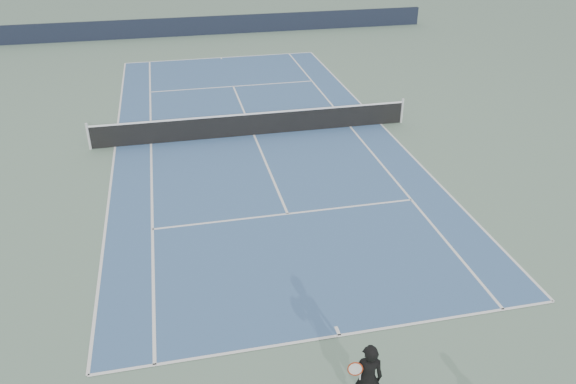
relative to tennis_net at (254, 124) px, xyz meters
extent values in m
plane|color=slate|center=(0.00, 0.00, -0.50)|extent=(80.00, 80.00, 0.00)
cube|color=#3B5D8C|center=(0.00, 0.00, -0.50)|extent=(10.97, 23.77, 0.01)
cylinder|color=silver|center=(-6.40, 0.00, 0.03)|extent=(0.10, 0.10, 1.07)
cylinder|color=silver|center=(6.40, 0.00, 0.03)|extent=(0.10, 0.10, 1.07)
cube|color=black|center=(0.00, 0.00, -0.04)|extent=(12.80, 0.03, 0.90)
cube|color=white|center=(0.00, 0.00, 0.43)|extent=(12.80, 0.04, 0.06)
cube|color=black|center=(0.00, 17.88, 0.10)|extent=(30.00, 0.25, 1.20)
imported|color=black|center=(-0.11, -13.91, 0.32)|extent=(0.69, 0.55, 1.64)
torus|color=#A22A0D|center=(-0.39, -13.96, 0.68)|extent=(0.34, 0.18, 0.36)
cylinder|color=white|center=(-0.39, -13.96, 0.68)|extent=(0.29, 0.14, 0.32)
cylinder|color=white|center=(-0.27, -13.93, 0.42)|extent=(0.08, 0.13, 0.27)
camera|label=1|loc=(-3.21, -20.98, 8.51)|focal=35.00mm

